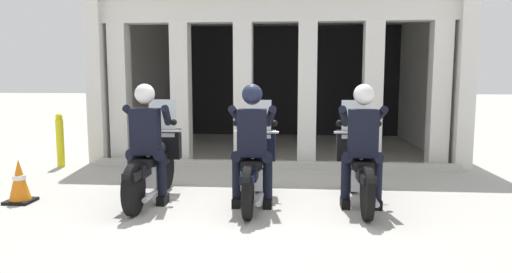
{
  "coord_description": "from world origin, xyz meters",
  "views": [
    {
      "loc": [
        0.57,
        -6.22,
        1.66
      ],
      "look_at": [
        0.0,
        0.24,
        0.85
      ],
      "focal_mm": 33.08,
      "sensor_mm": 36.0,
      "label": 1
    }
  ],
  "objects_px": {
    "police_officer_center": "(252,135)",
    "motorcycle_right": "(359,165)",
    "police_officer_left": "(146,134)",
    "traffic_cone_flank": "(19,181)",
    "motorcycle_left": "(154,163)",
    "motorcycle_center": "(254,165)",
    "police_officer_right": "(363,135)",
    "bollard_kerbside": "(60,140)"
  },
  "relations": [
    {
      "from": "police_officer_center",
      "to": "motorcycle_right",
      "type": "bearing_deg",
      "value": 18.42
    },
    {
      "from": "police_officer_left",
      "to": "traffic_cone_flank",
      "type": "relative_size",
      "value": 2.69
    },
    {
      "from": "motorcycle_left",
      "to": "police_officer_center",
      "type": "relative_size",
      "value": 1.29
    },
    {
      "from": "motorcycle_left",
      "to": "police_officer_center",
      "type": "distance_m",
      "value": 1.49
    },
    {
      "from": "motorcycle_center",
      "to": "police_officer_center",
      "type": "xyz_separation_m",
      "value": [
        -0.0,
        -0.28,
        0.44
      ]
    },
    {
      "from": "motorcycle_left",
      "to": "traffic_cone_flank",
      "type": "height_order",
      "value": "motorcycle_left"
    },
    {
      "from": "police_officer_left",
      "to": "police_officer_center",
      "type": "xyz_separation_m",
      "value": [
        1.39,
        -0.03,
        0.0
      ]
    },
    {
      "from": "police_officer_left",
      "to": "motorcycle_right",
      "type": "distance_m",
      "value": 2.84
    },
    {
      "from": "motorcycle_left",
      "to": "motorcycle_center",
      "type": "relative_size",
      "value": 1.0
    },
    {
      "from": "police_officer_left",
      "to": "police_officer_right",
      "type": "distance_m",
      "value": 2.79
    },
    {
      "from": "motorcycle_right",
      "to": "police_officer_right",
      "type": "xyz_separation_m",
      "value": [
        -0.0,
        -0.28,
        0.44
      ]
    },
    {
      "from": "motorcycle_left",
      "to": "motorcycle_center",
      "type": "xyz_separation_m",
      "value": [
        1.39,
        -0.03,
        0.0
      ]
    },
    {
      "from": "motorcycle_center",
      "to": "motorcycle_right",
      "type": "xyz_separation_m",
      "value": [
        1.39,
        0.08,
        0.0
      ]
    },
    {
      "from": "police_officer_right",
      "to": "bollard_kerbside",
      "type": "relative_size",
      "value": 1.58
    },
    {
      "from": "motorcycle_right",
      "to": "bollard_kerbside",
      "type": "relative_size",
      "value": 2.03
    },
    {
      "from": "police_officer_left",
      "to": "police_officer_right",
      "type": "relative_size",
      "value": 1.0
    },
    {
      "from": "motorcycle_left",
      "to": "motorcycle_right",
      "type": "distance_m",
      "value": 2.79
    },
    {
      "from": "traffic_cone_flank",
      "to": "bollard_kerbside",
      "type": "distance_m",
      "value": 2.61
    },
    {
      "from": "police_officer_left",
      "to": "motorcycle_center",
      "type": "relative_size",
      "value": 0.78
    },
    {
      "from": "motorcycle_center",
      "to": "police_officer_right",
      "type": "distance_m",
      "value": 1.47
    },
    {
      "from": "police_officer_center",
      "to": "police_officer_left",
      "type": "bearing_deg",
      "value": -177.37
    },
    {
      "from": "bollard_kerbside",
      "to": "police_officer_right",
      "type": "bearing_deg",
      "value": -24.24
    },
    {
      "from": "police_officer_center",
      "to": "police_officer_right",
      "type": "xyz_separation_m",
      "value": [
        1.39,
        0.08,
        0.0
      ]
    },
    {
      "from": "motorcycle_center",
      "to": "police_officer_left",
      "type": "bearing_deg",
      "value": -165.83
    },
    {
      "from": "motorcycle_center",
      "to": "police_officer_right",
      "type": "relative_size",
      "value": 1.29
    },
    {
      "from": "police_officer_left",
      "to": "motorcycle_center",
      "type": "height_order",
      "value": "police_officer_left"
    },
    {
      "from": "motorcycle_right",
      "to": "traffic_cone_flank",
      "type": "distance_m",
      "value": 4.54
    },
    {
      "from": "motorcycle_left",
      "to": "police_officer_right",
      "type": "relative_size",
      "value": 1.29
    },
    {
      "from": "police_officer_left",
      "to": "motorcycle_right",
      "type": "height_order",
      "value": "police_officer_left"
    },
    {
      "from": "police_officer_right",
      "to": "traffic_cone_flank",
      "type": "distance_m",
      "value": 4.56
    },
    {
      "from": "traffic_cone_flank",
      "to": "police_officer_left",
      "type": "bearing_deg",
      "value": 3.22
    },
    {
      "from": "motorcycle_left",
      "to": "bollard_kerbside",
      "type": "height_order",
      "value": "motorcycle_left"
    },
    {
      "from": "police_officer_right",
      "to": "motorcycle_center",
      "type": "bearing_deg",
      "value": 175.1
    },
    {
      "from": "motorcycle_right",
      "to": "bollard_kerbside",
      "type": "distance_m",
      "value": 5.63
    },
    {
      "from": "traffic_cone_flank",
      "to": "motorcycle_center",
      "type": "bearing_deg",
      "value": 6.39
    },
    {
      "from": "police_officer_right",
      "to": "traffic_cone_flank",
      "type": "xyz_separation_m",
      "value": [
        -4.51,
        -0.14,
        -0.65
      ]
    },
    {
      "from": "motorcycle_center",
      "to": "motorcycle_right",
      "type": "bearing_deg",
      "value": 7.09
    },
    {
      "from": "motorcycle_left",
      "to": "police_officer_left",
      "type": "height_order",
      "value": "police_officer_left"
    },
    {
      "from": "police_officer_center",
      "to": "motorcycle_right",
      "type": "distance_m",
      "value": 1.51
    },
    {
      "from": "traffic_cone_flank",
      "to": "bollard_kerbside",
      "type": "height_order",
      "value": "bollard_kerbside"
    },
    {
      "from": "motorcycle_left",
      "to": "police_officer_right",
      "type": "distance_m",
      "value": 2.83
    },
    {
      "from": "police_officer_center",
      "to": "bollard_kerbside",
      "type": "xyz_separation_m",
      "value": [
        -3.84,
        2.43,
        -0.44
      ]
    }
  ]
}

